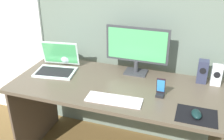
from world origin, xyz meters
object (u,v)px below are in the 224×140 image
Objects in this scene: fishbowl at (67,56)px; mouse at (196,114)px; speaker_right at (216,75)px; keyboard_external at (114,100)px; laptop at (57,66)px; monitor at (137,48)px; phone_in_dock at (160,90)px; speaker_near_monitor at (203,71)px.

fishbowl is 1.49× the size of mouse.
keyboard_external is at bearing -144.43° from speaker_right.
laptop is at bearing 153.80° from mouse.
monitor reaches higher than phone_in_dock.
laptop is at bearing -171.94° from speaker_right.
speaker_near_monitor reaches higher than keyboard_external.
speaker_right reaches higher than keyboard_external.
speaker_near_monitor is 0.51× the size of laptop.
keyboard_external is 2.77× the size of phone_in_dock.
fishbowl reaches higher than mouse.
monitor is at bearing 82.35° from keyboard_external.
laptop reaches higher than phone_in_dock.
speaker_right is at bearing 32.59° from keyboard_external.
speaker_right is 1.04× the size of fishbowl.
laptop is 0.67m from keyboard_external.
keyboard_external is (-0.04, -0.46, -0.21)m from monitor.
speaker_near_monitor is 0.49m from mouse.
fishbowl is (-1.14, -0.01, -0.02)m from speaker_near_monitor.
monitor is 0.63m from speaker_right.
laptop is at bearing -171.24° from speaker_near_monitor.
speaker_right is 0.48m from phone_in_dock.
keyboard_external is at bearing -37.86° from fishbowl.
keyboard_external is (0.60, -0.29, -0.04)m from laptop.
keyboard_external is (0.59, -0.46, -0.07)m from fishbowl.
speaker_near_monitor is at bearing 49.21° from phone_in_dock.
fishbowl is (-0.63, -0.00, -0.15)m from monitor.
mouse is at bearing -15.12° from laptop.
phone_in_dock is at bearing -50.40° from monitor.
speaker_near_monitor is 1.16m from laptop.
monitor is at bearing 125.29° from mouse.
monitor is 5.05× the size of mouse.
phone_in_dock is (-0.37, -0.31, -0.03)m from speaker_right.
speaker_near_monitor is 1.80× the size of mouse.
monitor is 0.68m from laptop.
fishbowl is 1.07× the size of phone_in_dock.
speaker_near_monitor reaches higher than fishbowl.
speaker_right is 0.50m from mouse.
mouse is at bearing -91.65° from speaker_near_monitor.
laptop is 2.57× the size of phone_in_dock.
phone_in_dock is at bearing 133.90° from mouse.
phone_in_dock is at bearing -130.79° from speaker_near_monitor.
speaker_right reaches higher than mouse.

